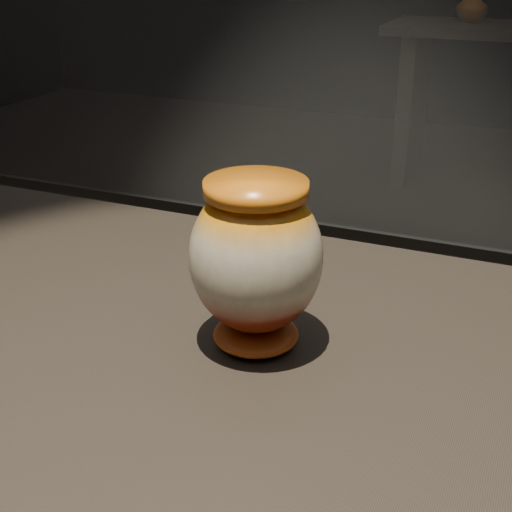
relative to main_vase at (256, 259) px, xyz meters
The scene contains 2 objects.
main_vase is the anchor object (origin of this frame).
back_vase_left 3.57m from the main_vase, 93.91° to the left, with size 0.17×0.17×0.17m, color #955115.
Camera 1 is at (0.38, -0.60, 1.33)m, focal length 50.00 mm.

